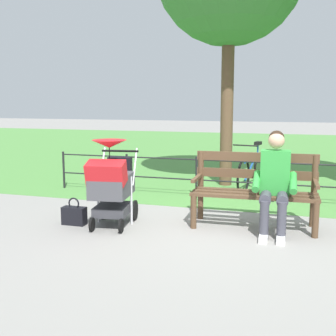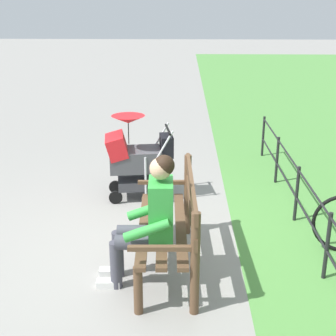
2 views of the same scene
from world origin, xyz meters
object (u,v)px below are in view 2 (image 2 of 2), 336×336
(stroller, at_px, (135,156))
(handbag, at_px, (133,175))
(person_on_bench, at_px, (149,217))
(park_bench, at_px, (174,220))

(stroller, relative_size, handbag, 3.11)
(person_on_bench, distance_m, stroller, 2.08)
(person_on_bench, bearing_deg, handbag, 9.47)
(park_bench, height_order, person_on_bench, person_on_bench)
(handbag, bearing_deg, person_on_bench, -170.53)
(person_on_bench, height_order, stroller, person_on_bench)
(park_bench, distance_m, stroller, 1.87)
(person_on_bench, relative_size, handbag, 3.45)
(person_on_bench, relative_size, stroller, 1.11)
(person_on_bench, bearing_deg, park_bench, -40.42)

